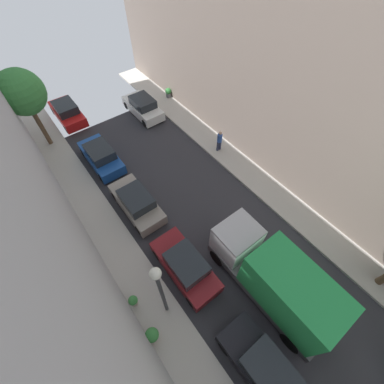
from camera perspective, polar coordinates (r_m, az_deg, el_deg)
The scene contains 16 objects.
ground at distance 14.91m, azimuth 10.70°, elevation -15.09°, with size 32.00×32.00×0.00m, color #2D2D33.
sidewalk_left at distance 13.83m, azimuth -6.05°, elevation -26.93°, with size 2.00×44.00×0.15m, color #B7B2A8.
sidewalk_right at distance 17.30m, azimuth 22.66°, elevation -4.68°, with size 2.00×44.00×0.15m, color #B7B2A8.
parked_car_left_1 at distance 13.28m, azimuth 15.99°, elevation -33.78°, with size 1.78×4.20×1.57m.
parked_car_left_2 at distance 13.82m, azimuth -1.47°, elevation -16.18°, with size 1.78×4.20×1.57m.
parked_car_left_3 at distance 16.06m, azimuth -12.24°, elevation -2.33°, with size 1.78×4.20×1.57m.
parked_car_left_4 at distance 19.38m, azimuth -19.67°, elevation 7.56°, with size 1.78×4.20×1.57m.
parked_car_left_5 at distance 24.51m, azimuth -26.13°, elevation 15.73°, with size 1.78×4.20×1.57m.
parked_car_right_2 at distance 23.20m, azimuth -10.92°, elevation 18.22°, with size 1.78×4.20×1.57m.
delivery_truck at distance 13.04m, azimuth 18.14°, elevation -18.07°, with size 2.26×6.60×3.38m.
pedestrian at distance 19.06m, azimuth 6.17°, elevation 11.43°, with size 0.40×0.36×1.72m.
street_tree_0 at distance 20.71m, azimuth -33.83°, elevation 17.95°, with size 2.95×2.95×5.77m.
potted_plant_0 at distance 13.74m, azimuth -13.00°, elevation -22.65°, with size 0.46×0.46×0.76m.
potted_plant_3 at distance 13.18m, azimuth -8.91°, elevation -29.10°, with size 0.63×0.63×0.94m.
potted_plant_4 at distance 24.98m, azimuth -5.34°, elevation 21.35°, with size 0.55×0.55×0.84m.
lamp_post at distance 10.52m, azimuth -7.19°, elevation -20.45°, with size 0.44×0.44×5.23m.
Camera 1 is at (-5.41, -2.68, 13.63)m, focal length 23.83 mm.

